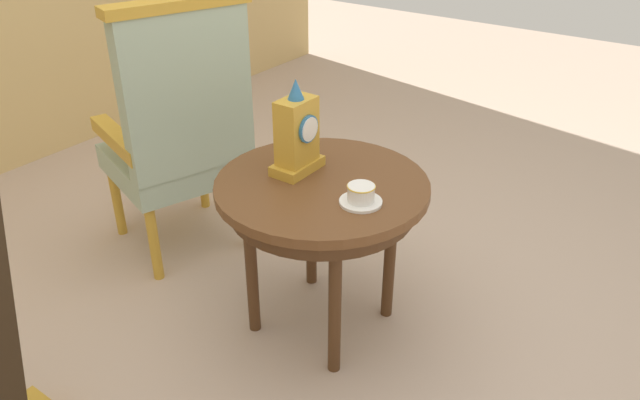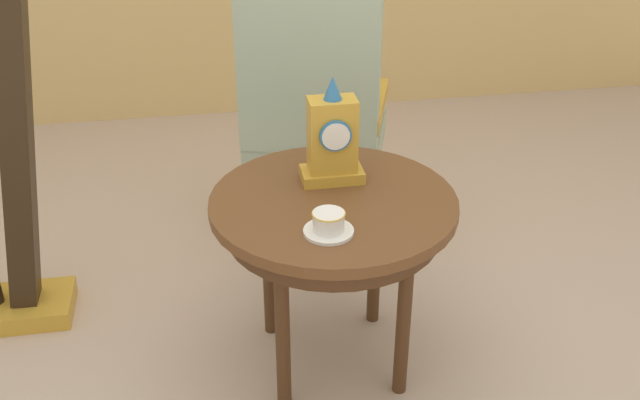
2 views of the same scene
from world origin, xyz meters
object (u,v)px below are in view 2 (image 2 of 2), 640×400
at_px(teacup_left, 329,224).
at_px(armchair, 314,106).
at_px(side_table, 333,220).
at_px(mantel_clock, 332,140).

height_order(teacup_left, armchair, armchair).
relative_size(side_table, mantel_clock, 2.20).
xyz_separation_m(side_table, mantel_clock, (0.02, 0.12, 0.21)).
bearing_deg(armchair, side_table, -95.09).
distance_m(side_table, armchair, 0.78).
xyz_separation_m(teacup_left, mantel_clock, (0.07, 0.31, 0.11)).
relative_size(teacup_left, armchair, 0.12).
bearing_deg(teacup_left, side_table, 75.34).
bearing_deg(teacup_left, armchair, 83.00).
bearing_deg(teacup_left, mantel_clock, 77.63).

